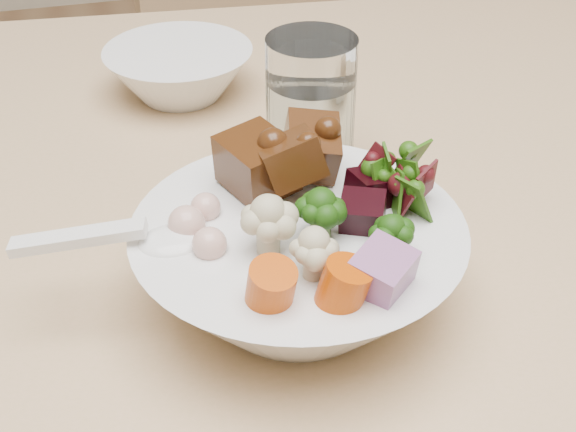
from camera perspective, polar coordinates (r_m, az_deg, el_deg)
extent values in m
cube|color=tan|center=(0.70, 16.45, -0.65)|extent=(1.81, 1.13, 0.04)
cube|color=tan|center=(1.43, 0.46, 3.51)|extent=(0.47, 0.47, 0.04)
cube|color=tan|center=(1.48, -2.95, 14.09)|extent=(0.40, 0.11, 0.44)
cylinder|color=tan|center=(1.39, -2.50, -9.39)|extent=(0.03, 0.03, 0.41)
cylinder|color=tan|center=(1.52, 9.09, -5.13)|extent=(0.03, 0.03, 0.41)
cylinder|color=tan|center=(1.63, -7.64, -1.88)|extent=(0.03, 0.03, 0.41)
cylinder|color=tan|center=(1.75, 2.72, 1.22)|extent=(0.03, 0.03, 0.41)
sphere|color=black|center=(0.51, 2.32, -0.44)|extent=(0.04, 0.04, 0.04)
sphere|color=beige|center=(0.49, -1.42, -1.21)|extent=(0.04, 0.04, 0.04)
cube|color=black|center=(0.55, 5.92, 1.67)|extent=(0.04, 0.04, 0.03)
cube|color=#8D5587|center=(0.47, 6.65, -4.14)|extent=(0.05, 0.05, 0.04)
cylinder|color=#C94E05|center=(0.46, -1.24, -5.16)|extent=(0.04, 0.04, 0.03)
sphere|color=#DBA899|center=(0.50, -5.60, -2.01)|extent=(0.02, 0.02, 0.02)
ellipsoid|color=white|center=(0.52, -8.21, -1.94)|extent=(0.05, 0.05, 0.02)
cube|color=white|center=(0.52, -14.73, -1.49)|extent=(0.09, 0.03, 0.02)
cylinder|color=white|center=(0.67, 1.61, 7.47)|extent=(0.07, 0.07, 0.13)
cylinder|color=white|center=(0.67, 1.59, 6.28)|extent=(0.06, 0.06, 0.08)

